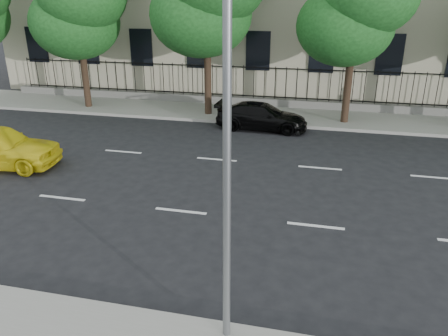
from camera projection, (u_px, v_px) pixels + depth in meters
The scene contains 6 objects.
ground at pixel (149, 256), 10.90m from camera, with size 120.00×120.00×0.00m, color black.
far_sidewalk at pixel (248, 113), 23.52m from camera, with size 60.00×4.00×0.15m, color gray.
lane_markings at pixel (201, 182), 15.19m from camera, with size 49.60×4.62×0.01m, color silver, non-canonical shape.
iron_fence at pixel (253, 96), 24.85m from camera, with size 30.00×0.50×2.20m.
street_light at pixel (235, 60), 6.86m from camera, with size 0.25×3.32×8.05m.
black_sedan at pixel (262, 116), 20.83m from camera, with size 1.77×4.35×1.26m, color black.
Camera 1 is at (3.92, -8.62, 6.13)m, focal length 35.00 mm.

